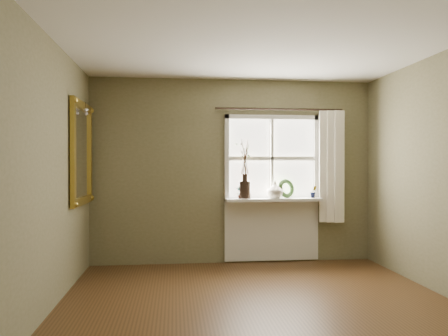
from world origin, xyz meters
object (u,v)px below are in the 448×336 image
at_px(cream_vase, 275,190).
at_px(gilt_mirror, 82,153).
at_px(dark_jug, 245,190).
at_px(wreath, 286,190).

relative_size(cream_vase, gilt_mirror, 0.19).
bearing_deg(dark_jug, wreath, 3.81).
relative_size(dark_jug, gilt_mirror, 0.19).
bearing_deg(wreath, dark_jug, 158.63).
bearing_deg(gilt_mirror, wreath, 11.46).
relative_size(dark_jug, wreath, 0.89).
height_order(dark_jug, cream_vase, dark_jug).
height_order(wreath, gilt_mirror, gilt_mirror).
bearing_deg(cream_vase, gilt_mirror, -168.66).
bearing_deg(gilt_mirror, cream_vase, 11.34).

